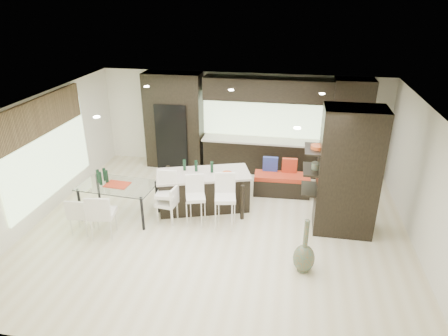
% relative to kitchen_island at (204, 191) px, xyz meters
% --- Properties ---
extents(ground, '(8.00, 8.00, 0.00)m').
position_rel_kitchen_island_xyz_m(ground, '(0.52, -0.80, -0.44)').
color(ground, beige).
rests_on(ground, ground).
extents(back_wall, '(8.00, 0.02, 2.70)m').
position_rel_kitchen_island_xyz_m(back_wall, '(0.52, 2.70, 0.91)').
color(back_wall, white).
rests_on(back_wall, ground).
extents(left_wall, '(0.02, 7.00, 2.70)m').
position_rel_kitchen_island_xyz_m(left_wall, '(-3.48, -0.80, 0.91)').
color(left_wall, white).
rests_on(left_wall, ground).
extents(right_wall, '(0.02, 7.00, 2.70)m').
position_rel_kitchen_island_xyz_m(right_wall, '(4.52, -0.80, 0.91)').
color(right_wall, white).
rests_on(right_wall, ground).
extents(ceiling, '(8.00, 7.00, 0.02)m').
position_rel_kitchen_island_xyz_m(ceiling, '(0.52, -0.80, 2.26)').
color(ceiling, white).
rests_on(ceiling, ground).
extents(window_left, '(0.04, 3.20, 1.90)m').
position_rel_kitchen_island_xyz_m(window_left, '(-3.44, -0.60, 0.91)').
color(window_left, '#B2D199').
rests_on(window_left, left_wall).
extents(window_back, '(3.40, 0.04, 1.20)m').
position_rel_kitchen_island_xyz_m(window_back, '(1.12, 2.66, 1.11)').
color(window_back, '#B2D199').
rests_on(window_back, back_wall).
extents(stone_accent, '(0.08, 3.00, 0.80)m').
position_rel_kitchen_island_xyz_m(stone_accent, '(-3.41, -0.60, 1.81)').
color(stone_accent, brown).
rests_on(stone_accent, left_wall).
extents(ceiling_spots, '(4.00, 3.00, 0.02)m').
position_rel_kitchen_island_xyz_m(ceiling_spots, '(0.52, -0.55, 2.24)').
color(ceiling_spots, white).
rests_on(ceiling_spots, ceiling).
extents(back_cabinetry, '(6.80, 0.68, 2.70)m').
position_rel_kitchen_island_xyz_m(back_cabinetry, '(1.02, 2.37, 0.91)').
color(back_cabinetry, black).
rests_on(back_cabinetry, ground).
extents(refrigerator, '(0.90, 0.68, 1.90)m').
position_rel_kitchen_island_xyz_m(refrigerator, '(-1.38, 2.32, 0.51)').
color(refrigerator, black).
rests_on(refrigerator, ground).
extents(partition_column, '(1.20, 0.80, 2.70)m').
position_rel_kitchen_island_xyz_m(partition_column, '(3.12, -0.40, 0.91)').
color(partition_column, black).
rests_on(partition_column, ground).
extents(kitchen_island, '(2.30, 1.54, 0.88)m').
position_rel_kitchen_island_xyz_m(kitchen_island, '(0.00, 0.00, 0.00)').
color(kitchen_island, black).
rests_on(kitchen_island, ground).
extents(stool_left, '(0.44, 0.44, 0.94)m').
position_rel_kitchen_island_xyz_m(stool_left, '(-0.65, -0.76, 0.03)').
color(stool_left, white).
rests_on(stool_left, ground).
extents(stool_mid, '(0.50, 0.50, 0.91)m').
position_rel_kitchen_island_xyz_m(stool_mid, '(0.00, -0.76, 0.01)').
color(stool_mid, white).
rests_on(stool_mid, ground).
extents(stool_right, '(0.51, 0.51, 0.98)m').
position_rel_kitchen_island_xyz_m(stool_right, '(0.65, -0.77, 0.05)').
color(stool_right, white).
rests_on(stool_right, ground).
extents(bench, '(1.41, 0.59, 0.53)m').
position_rel_kitchen_island_xyz_m(bench, '(1.78, 1.02, -0.18)').
color(bench, black).
rests_on(bench, ground).
extents(floor_vase, '(0.46, 0.46, 1.07)m').
position_rel_kitchen_island_xyz_m(floor_vase, '(2.32, -1.97, 0.09)').
color(floor_vase, '#4D553D').
rests_on(floor_vase, ground).
extents(dining_table, '(1.72, 1.05, 0.80)m').
position_rel_kitchen_island_xyz_m(dining_table, '(-1.78, -0.75, -0.04)').
color(dining_table, white).
rests_on(dining_table, ground).
extents(chair_near, '(0.58, 0.58, 0.93)m').
position_rel_kitchen_island_xyz_m(chair_near, '(-1.78, -1.54, 0.02)').
color(chair_near, white).
rests_on(chair_near, ground).
extents(chair_far, '(0.44, 0.44, 0.78)m').
position_rel_kitchen_island_xyz_m(chair_far, '(-2.30, -1.50, -0.05)').
color(chair_far, white).
rests_on(chair_far, ground).
extents(chair_end, '(0.48, 0.48, 0.79)m').
position_rel_kitchen_island_xyz_m(chair_end, '(-0.66, -0.75, -0.05)').
color(chair_end, white).
rests_on(chair_end, ground).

